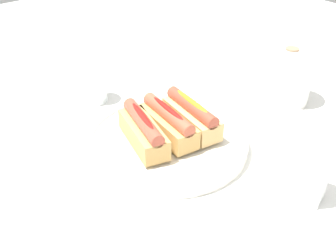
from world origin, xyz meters
TOP-DOWN VIEW (x-y plane):
  - ground_plane at (0.00, 0.00)m, footprint 2.40×2.40m
  - serving_bowl at (0.02, 0.02)m, footprint 0.32×0.32m
  - hotdog_front at (0.01, -0.04)m, footprint 0.16×0.09m
  - hotdog_back at (0.02, 0.02)m, footprint 0.16×0.07m
  - hotdog_side at (0.03, 0.07)m, footprint 0.16×0.07m
  - water_glass at (-0.25, 0.00)m, footprint 0.07×0.07m
  - paper_towel_roll at (0.05, 0.36)m, footprint 0.11×0.11m
  - napkin_box at (0.26, 0.10)m, footprint 0.12×0.07m

SIDE VIEW (x-z plane):
  - ground_plane at x=0.00m, z-range 0.00..0.00m
  - serving_bowl at x=0.02m, z-range 0.00..0.03m
  - water_glass at x=-0.25m, z-range -0.01..0.08m
  - hotdog_front at x=0.01m, z-range 0.03..0.09m
  - hotdog_back at x=0.02m, z-range 0.03..0.09m
  - hotdog_side at x=0.03m, z-range 0.03..0.09m
  - paper_towel_roll at x=0.05m, z-range 0.00..0.13m
  - napkin_box at x=0.26m, z-range 0.00..0.15m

